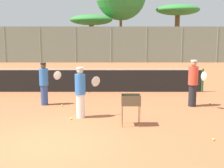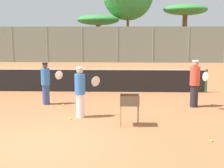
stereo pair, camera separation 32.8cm
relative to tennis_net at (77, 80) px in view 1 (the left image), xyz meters
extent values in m
plane|color=#B7663D|center=(0.00, -6.72, -0.56)|extent=(80.00, 80.00, 0.00)
cylinder|color=#26592D|center=(5.77, 0.00, -0.02)|extent=(0.10, 0.10, 1.07)
cube|color=black|center=(0.00, 0.00, -0.05)|extent=(11.53, 0.01, 1.01)
cube|color=white|center=(0.00, 0.00, 0.48)|extent=(11.53, 0.02, 0.06)
cylinder|color=gray|center=(-7.71, 13.21, 1.00)|extent=(0.08, 0.08, 3.11)
cylinder|color=gray|center=(-4.62, 13.21, 1.00)|extent=(0.08, 0.08, 3.11)
cylinder|color=gray|center=(-1.54, 13.21, 1.00)|extent=(0.08, 0.08, 3.11)
cylinder|color=gray|center=(1.54, 13.21, 1.00)|extent=(0.08, 0.08, 3.11)
cylinder|color=gray|center=(4.62, 13.21, 1.00)|extent=(0.08, 0.08, 3.11)
cylinder|color=gray|center=(7.71, 13.21, 1.00)|extent=(0.08, 0.08, 3.11)
cylinder|color=gray|center=(10.79, 13.21, 1.00)|extent=(0.08, 0.08, 3.11)
cube|color=gray|center=(0.00, 13.21, 1.00)|extent=(27.74, 0.01, 3.11)
cylinder|color=brown|center=(8.37, 18.72, 1.59)|extent=(0.49, 0.49, 4.31)
ellipsoid|color=#338438|center=(8.37, 18.72, 4.30)|extent=(4.46, 4.46, 1.12)
cylinder|color=brown|center=(2.52, 18.36, 1.83)|extent=(0.27, 0.27, 4.78)
cylinder|color=brown|center=(-0.41, 16.95, 1.08)|extent=(0.47, 0.47, 3.28)
ellipsoid|color=#338438|center=(-0.41, 16.95, 3.24)|extent=(4.15, 4.15, 1.04)
cylinder|color=white|center=(0.60, -4.26, -0.17)|extent=(0.27, 0.27, 0.78)
cylinder|color=blue|center=(0.60, -4.26, 0.54)|extent=(0.34, 0.34, 0.65)
sphere|color=#DBB28C|center=(0.60, -4.26, 0.97)|extent=(0.21, 0.21, 0.21)
cylinder|color=white|center=(0.60, -4.26, 1.06)|extent=(0.22, 0.22, 0.05)
cylinder|color=black|center=(0.93, -4.13, 0.38)|extent=(0.15, 0.08, 0.27)
ellipsoid|color=silver|center=(1.09, -4.07, 0.60)|extent=(0.38, 0.17, 0.43)
cylinder|color=#334C8C|center=(-0.94, -2.51, -0.18)|extent=(0.27, 0.27, 0.75)
cylinder|color=blue|center=(-0.94, -2.51, 0.51)|extent=(0.33, 0.33, 0.63)
sphere|color=brown|center=(-0.94, -2.51, 0.93)|extent=(0.20, 0.20, 0.20)
cylinder|color=black|center=(-0.94, -2.51, 1.01)|extent=(0.21, 0.21, 0.05)
cylinder|color=black|center=(-0.60, -2.52, 0.35)|extent=(0.15, 0.03, 0.27)
ellipsoid|color=silver|center=(-0.43, -2.52, 0.57)|extent=(0.40, 0.03, 0.43)
cylinder|color=#26262D|center=(4.61, -2.73, -0.15)|extent=(0.29, 0.29, 0.81)
cylinder|color=#E54C38|center=(4.61, -2.73, 0.59)|extent=(0.36, 0.36, 0.68)
sphere|color=tan|center=(4.61, -2.73, 1.04)|extent=(0.22, 0.22, 0.22)
cylinder|color=white|center=(4.61, -2.73, 1.14)|extent=(0.23, 0.23, 0.06)
cylinder|color=black|center=(4.78, -3.05, 0.43)|extent=(0.09, 0.14, 0.27)
ellipsoid|color=silver|center=(4.86, -3.21, 0.65)|extent=(0.21, 0.37, 0.43)
cylinder|color=brown|center=(1.92, -5.30, -0.24)|extent=(0.02, 0.02, 0.63)
cylinder|color=brown|center=(2.43, -5.30, -0.24)|extent=(0.02, 0.02, 0.63)
cylinder|color=brown|center=(1.92, -4.94, -0.24)|extent=(0.02, 0.02, 0.63)
cylinder|color=brown|center=(2.43, -4.94, -0.24)|extent=(0.02, 0.02, 0.63)
cube|color=brown|center=(2.18, -5.12, 0.08)|extent=(0.55, 0.40, 0.01)
cube|color=brown|center=(2.18, -5.32, 0.22)|extent=(0.55, 0.01, 0.30)
cube|color=brown|center=(2.18, -4.92, 0.22)|extent=(0.55, 0.01, 0.30)
cube|color=brown|center=(1.90, -5.12, 0.22)|extent=(0.01, 0.40, 0.30)
cube|color=brown|center=(2.45, -5.12, 0.22)|extent=(0.01, 0.40, 0.30)
sphere|color=#D1E54C|center=(2.15, -5.24, 0.17)|extent=(0.07, 0.07, 0.07)
sphere|color=#D1E54C|center=(2.00, -5.26, 0.12)|extent=(0.07, 0.07, 0.07)
sphere|color=#D1E54C|center=(2.36, -5.12, 0.17)|extent=(0.07, 0.07, 0.07)
sphere|color=#D1E54C|center=(2.03, -5.08, 0.17)|extent=(0.07, 0.07, 0.07)
sphere|color=#D1E54C|center=(2.34, -5.06, 0.17)|extent=(0.07, 0.07, 0.07)
sphere|color=#D1E54C|center=(2.38, -5.18, 0.12)|extent=(0.07, 0.07, 0.07)
sphere|color=#D1E54C|center=(1.96, -5.20, 0.17)|extent=(0.07, 0.07, 0.07)
sphere|color=#D1E54C|center=(2.38, -5.09, 0.12)|extent=(0.07, 0.07, 0.07)
sphere|color=#D1E54C|center=(2.22, -5.25, 0.17)|extent=(0.07, 0.07, 0.07)
sphere|color=#D1E54C|center=(2.38, -5.15, 0.12)|extent=(0.07, 0.07, 0.07)
sphere|color=#D1E54C|center=(-0.25, -2.74, -0.53)|extent=(0.07, 0.07, 0.07)
sphere|color=#D1E54C|center=(4.23, -6.42, -0.53)|extent=(0.07, 0.07, 0.07)
sphere|color=#D1E54C|center=(0.32, -4.51, -0.53)|extent=(0.07, 0.07, 0.07)
sphere|color=#D1E54C|center=(5.38, -2.37, -0.53)|extent=(0.07, 0.07, 0.07)
cube|color=#232328|center=(-3.01, 17.96, -0.11)|extent=(4.20, 1.70, 0.90)
cube|color=#33383D|center=(-3.21, 17.96, 0.69)|extent=(2.20, 1.50, 0.70)
camera|label=1|loc=(1.62, -14.06, 2.24)|focal=50.00mm
camera|label=2|loc=(1.95, -14.06, 2.24)|focal=50.00mm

